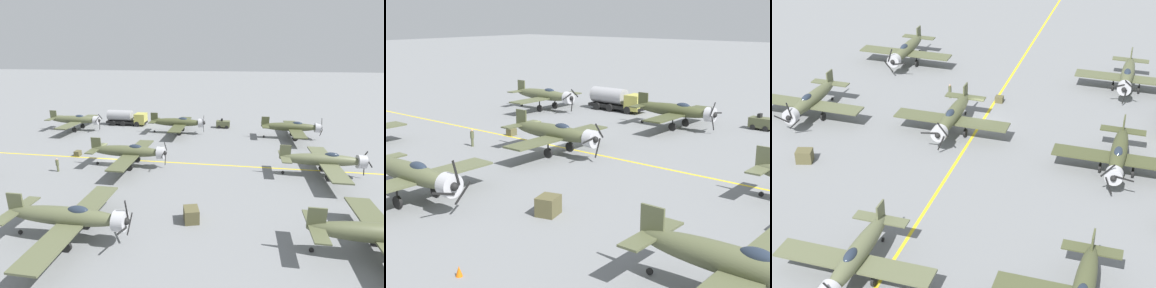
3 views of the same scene
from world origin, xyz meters
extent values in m
plane|color=slate|center=(0.00, 0.00, 0.00)|extent=(400.00, 400.00, 0.00)
cube|color=yellow|center=(0.00, 0.00, 0.00)|extent=(0.30, 160.00, 0.01)
ellipsoid|color=#444A2B|center=(-14.86, 5.53, 2.05)|extent=(1.50, 9.50, 1.42)
cylinder|color=#B7B7BC|center=(-14.86, 9.98, 2.05)|extent=(1.57, 0.90, 1.58)
ellipsoid|color=#232D3D|center=(-14.86, 6.67, 2.61)|extent=(0.80, 1.70, 0.76)
cube|color=#444A2B|center=(-14.86, 6.29, 1.71)|extent=(12.00, 2.10, 0.16)
cube|color=#444A2B|center=(-14.86, 1.44, 2.20)|extent=(4.40, 1.10, 0.12)
cube|color=#444A2B|center=(-14.86, 1.44, 2.85)|extent=(0.14, 1.30, 1.60)
sphere|color=black|center=(-14.86, 10.48, 2.05)|extent=(0.56, 0.56, 0.56)
cube|color=black|center=(-14.54, 10.48, 1.24)|extent=(0.78, 0.06, 1.68)
cube|color=black|center=(-14.32, 10.48, 2.74)|extent=(1.20, 0.06, 1.46)
cube|color=black|center=(-15.73, 10.48, 2.18)|extent=(1.75, 0.06, 0.39)
cylinder|color=black|center=(-16.36, 6.29, 1.08)|extent=(0.14, 0.14, 1.26)
cylinder|color=black|center=(-16.36, 6.29, 0.45)|extent=(0.22, 0.90, 0.90)
cylinder|color=black|center=(-13.36, 6.29, 1.08)|extent=(0.14, 0.14, 1.26)
cylinder|color=black|center=(-13.36, 6.29, 0.45)|extent=(0.22, 0.90, 0.90)
cylinder|color=black|center=(-14.86, 1.38, 0.18)|extent=(0.12, 0.36, 0.36)
ellipsoid|color=#515637|center=(2.20, 2.65, 2.05)|extent=(1.50, 9.50, 1.42)
cylinder|color=#B7B7BC|center=(2.20, 7.10, 2.05)|extent=(1.58, 0.90, 1.58)
ellipsoid|color=#232D3D|center=(2.20, 3.79, 2.61)|extent=(0.80, 1.70, 0.76)
cube|color=#515637|center=(2.20, 3.41, 1.71)|extent=(12.00, 2.10, 0.16)
cube|color=#515637|center=(2.20, -1.44, 2.20)|extent=(4.40, 1.10, 0.12)
cube|color=#515637|center=(2.20, -1.44, 2.85)|extent=(0.14, 1.30, 1.60)
sphere|color=black|center=(2.20, 7.60, 2.05)|extent=(0.56, 0.56, 0.56)
cube|color=black|center=(1.67, 7.60, 2.74)|extent=(1.18, 0.06, 1.47)
cube|color=black|center=(1.87, 7.60, 1.24)|extent=(0.79, 0.06, 1.67)
cube|color=black|center=(3.07, 7.60, 2.17)|extent=(1.75, 0.06, 0.38)
cylinder|color=black|center=(0.70, 3.41, 1.08)|extent=(0.14, 0.14, 1.26)
cylinder|color=black|center=(0.70, 3.41, 0.45)|extent=(0.22, 0.90, 0.90)
cylinder|color=black|center=(3.70, 3.41, 1.08)|extent=(0.14, 0.14, 1.26)
cylinder|color=black|center=(3.70, 3.41, 0.45)|extent=(0.22, 0.90, 0.90)
cylinder|color=black|center=(2.20, -1.50, 0.18)|extent=(0.12, 0.36, 0.36)
ellipsoid|color=#585D3F|center=(18.00, 3.65, 2.05)|extent=(1.50, 9.50, 1.42)
cylinder|color=#B7B7BC|center=(18.00, 8.10, 2.05)|extent=(1.58, 0.90, 1.58)
ellipsoid|color=#232D3D|center=(18.00, 4.79, 2.61)|extent=(0.80, 1.70, 0.76)
cube|color=#585D3F|center=(18.00, 4.41, 1.71)|extent=(12.00, 2.10, 0.16)
cube|color=#585D3F|center=(18.00, -0.44, 2.20)|extent=(4.40, 1.10, 0.12)
cube|color=#585D3F|center=(18.00, -0.44, 2.85)|extent=(0.14, 1.30, 1.60)
sphere|color=black|center=(18.00, 8.60, 2.05)|extent=(0.56, 0.56, 0.56)
cube|color=black|center=(17.36, 8.60, 1.45)|extent=(1.37, 0.06, 1.30)
cube|color=black|center=(18.84, 8.60, 1.80)|extent=(1.72, 0.06, 0.63)
cube|color=black|center=(17.80, 8.60, 2.90)|extent=(0.54, 0.06, 1.73)
cylinder|color=black|center=(16.50, 4.41, 1.08)|extent=(0.14, 0.14, 1.26)
cylinder|color=black|center=(16.50, 4.41, 0.45)|extent=(0.22, 0.90, 0.90)
cylinder|color=black|center=(19.50, 4.41, 1.08)|extent=(0.14, 0.14, 1.26)
cylinder|color=black|center=(19.50, 4.41, 0.45)|extent=(0.22, 0.90, 0.90)
cylinder|color=black|center=(18.00, -0.50, 0.18)|extent=(0.12, 0.36, 0.36)
ellipsoid|color=#494E2F|center=(-14.43, 25.14, 2.05)|extent=(1.50, 9.50, 1.42)
cube|color=#494E2F|center=(-14.43, 21.05, 2.20)|extent=(4.40, 1.10, 0.12)
cube|color=#494E2F|center=(-14.43, 21.05, 2.85)|extent=(0.14, 1.30, 1.60)
cylinder|color=black|center=(-14.43, 20.99, 0.18)|extent=(0.12, 0.36, 0.36)
ellipsoid|color=#5D6243|center=(1.69, 26.25, 2.05)|extent=(1.50, 9.50, 1.42)
ellipsoid|color=#232D3D|center=(1.69, 27.39, 2.61)|extent=(0.80, 1.70, 0.76)
cube|color=#5D6243|center=(1.69, 27.01, 1.71)|extent=(12.00, 2.10, 0.16)
cube|color=#5D6243|center=(1.69, 22.16, 2.20)|extent=(4.40, 1.10, 0.12)
cube|color=#5D6243|center=(1.69, 22.16, 2.85)|extent=(0.14, 1.30, 1.60)
cylinder|color=black|center=(0.19, 27.01, 1.08)|extent=(0.14, 0.14, 1.26)
cylinder|color=black|center=(0.19, 27.01, 0.45)|extent=(0.22, 0.90, 0.90)
cylinder|color=black|center=(3.19, 27.01, 1.08)|extent=(0.14, 0.14, 1.26)
cylinder|color=black|center=(3.19, 27.01, 0.45)|extent=(0.22, 0.90, 0.90)
cylinder|color=black|center=(1.69, 22.10, 0.18)|extent=(0.12, 0.36, 0.36)
ellipsoid|color=#545A3B|center=(13.93, -13.82, 2.05)|extent=(1.50, 9.50, 1.42)
cylinder|color=#B7B7BC|center=(13.93, -9.37, 2.05)|extent=(1.57, 0.90, 1.58)
ellipsoid|color=#232D3D|center=(13.93, -12.68, 2.61)|extent=(0.80, 1.70, 0.76)
cube|color=#545A3B|center=(13.93, -13.06, 1.71)|extent=(12.00, 2.10, 0.16)
cube|color=#545A3B|center=(13.93, -17.91, 2.20)|extent=(4.40, 1.10, 0.12)
cube|color=#545A3B|center=(13.93, -17.91, 2.85)|extent=(0.14, 1.30, 1.60)
sphere|color=black|center=(13.93, -8.87, 2.05)|extent=(0.56, 0.56, 0.56)
cube|color=black|center=(13.07, -8.87, 1.89)|extent=(1.75, 0.06, 0.45)
cube|color=black|center=(14.50, -8.87, 1.38)|extent=(1.24, 0.06, 1.42)
cube|color=black|center=(14.22, -8.87, 2.87)|extent=(0.72, 0.06, 1.70)
cylinder|color=black|center=(12.43, -13.06, 1.08)|extent=(0.14, 0.14, 1.26)
cylinder|color=black|center=(12.43, -13.06, 0.45)|extent=(0.22, 0.90, 0.90)
cylinder|color=black|center=(15.43, -13.06, 1.08)|extent=(0.14, 0.14, 1.26)
cylinder|color=black|center=(15.43, -13.06, 0.45)|extent=(0.22, 0.90, 0.90)
cylinder|color=black|center=(13.93, -17.97, 0.18)|extent=(0.12, 0.36, 0.36)
ellipsoid|color=#555A3B|center=(-14.03, -13.84, 2.05)|extent=(1.50, 9.50, 1.42)
cylinder|color=#B7B7BC|center=(-14.03, -9.39, 2.05)|extent=(1.57, 0.90, 1.58)
ellipsoid|color=#232D3D|center=(-14.03, -12.70, 2.61)|extent=(0.80, 1.70, 0.76)
cube|color=#555A3B|center=(-14.03, -13.08, 1.71)|extent=(12.00, 2.10, 0.16)
cube|color=#555A3B|center=(-14.03, -17.93, 2.20)|extent=(4.40, 1.10, 0.12)
cube|color=#555A3B|center=(-14.03, -17.93, 2.85)|extent=(0.14, 1.30, 1.60)
sphere|color=black|center=(-14.03, -8.89, 2.05)|extent=(0.56, 0.56, 0.56)
cube|color=black|center=(-14.18, -8.89, 1.19)|extent=(0.44, 0.06, 1.75)
cube|color=black|center=(-13.20, -8.89, 2.35)|extent=(1.69, 0.06, 0.73)
cube|color=black|center=(-14.70, -8.89, 2.61)|extent=(1.43, 0.06, 1.23)
cylinder|color=black|center=(-15.53, -13.08, 1.08)|extent=(0.14, 0.14, 1.26)
cylinder|color=black|center=(-15.53, -13.08, 0.45)|extent=(0.22, 0.90, 0.90)
cylinder|color=black|center=(-12.53, -13.08, 1.08)|extent=(0.14, 0.14, 1.26)
cylinder|color=black|center=(-12.53, -13.08, 0.45)|extent=(0.22, 0.90, 0.90)
cylinder|color=black|center=(-14.03, -17.99, 0.18)|extent=(0.12, 0.36, 0.36)
cylinder|color=#515638|center=(5.26, -5.19, 0.40)|extent=(0.25, 0.25, 0.81)
cylinder|color=#515638|center=(5.26, -5.19, 1.14)|extent=(0.37, 0.37, 0.67)
sphere|color=tan|center=(5.26, -5.19, 1.59)|extent=(0.22, 0.22, 0.22)
cube|color=brown|center=(-0.51, -5.77, 0.37)|extent=(0.90, 0.75, 0.75)
cube|color=brown|center=(13.91, 12.85, 0.63)|extent=(1.80, 1.63, 1.25)
camera|label=1|loc=(36.57, 16.50, 14.11)|focal=28.00mm
camera|label=2|loc=(37.66, 34.97, 12.67)|focal=50.00mm
camera|label=3|loc=(-16.63, 59.02, 31.26)|focal=60.00mm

